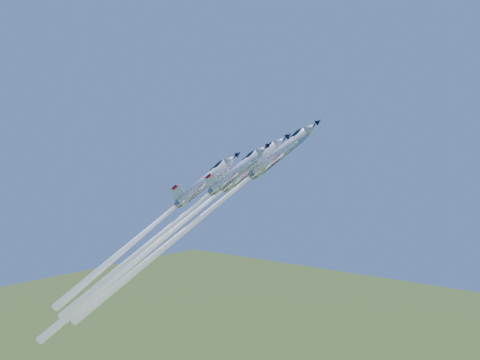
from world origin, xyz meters
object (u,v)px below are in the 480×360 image
Objects in this scene: jet_lead at (193,224)px; jet_right at (163,232)px; jet_left at (160,241)px; jet_slot at (146,231)px.

jet_right is at bearing -48.99° from jet_lead.
jet_lead is at bearing 131.01° from jet_right.
jet_right is (9.04, -7.42, 3.55)m from jet_left.
jet_slot is at bearing -84.51° from jet_lead.
jet_lead is at bearing 95.49° from jet_slot.
jet_slot is (3.81, -6.89, 3.23)m from jet_left.
jet_right is (-1.94, -5.64, -1.01)m from jet_lead.
jet_right reaches higher than jet_slot.
jet_slot is at bearing -125.81° from jet_right.
jet_left is at bearing 178.99° from jet_slot.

